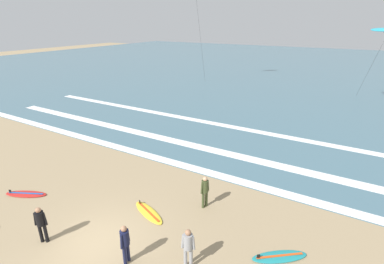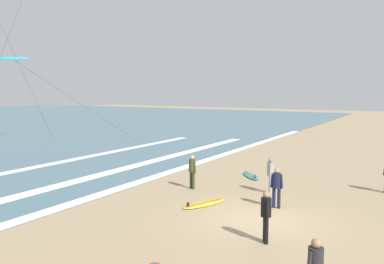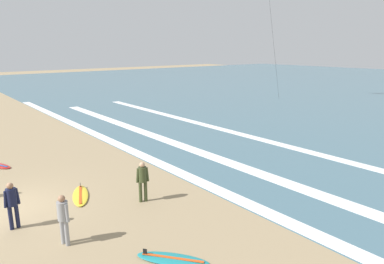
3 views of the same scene
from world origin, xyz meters
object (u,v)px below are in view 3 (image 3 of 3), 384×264
Objects in this scene: surfer_left_near at (12,201)px; surfer_left_far at (143,178)px; surfer_background_far at (63,215)px; surfboard_near_water at (80,195)px; surfboard_foreground_flat at (173,259)px.

surfer_left_far is (0.86, 4.37, 0.00)m from surfer_left_near.
surfer_left_near and surfer_background_far have the same top height.
surfer_left_near is at bearing -154.41° from surfer_background_far.
surfer_left_far reaches higher than surfboard_near_water.
surfer_left_far is 2.77m from surfboard_near_water.
surfer_background_far reaches higher than surfboard_near_water.
surfer_left_near is 2.23m from surfer_background_far.
surfer_background_far is at bearing 25.59° from surfer_left_near.
surfer_left_near is 1.00× the size of surfer_left_far.
surfer_left_near is 0.74× the size of surfboard_near_water.
surfboard_near_water is (-5.82, -0.36, 0.00)m from surfboard_foreground_flat.
surfer_background_far is 0.74× the size of surfboard_near_water.
surfer_left_near is 1.00× the size of surfer_background_far.
surfboard_near_water is at bearing -176.44° from surfboard_foreground_flat.
surfer_background_far is 3.65m from surfboard_near_water.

